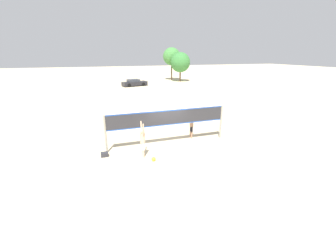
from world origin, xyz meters
TOP-DOWN VIEW (x-y plane):
  - ground_plane at (0.00, 0.00)m, footprint 200.00×200.00m
  - volleyball_net at (0.00, 0.00)m, footprint 8.18×0.12m
  - player_spiker at (-2.03, -1.35)m, footprint 0.28×0.71m
  - player_blocker at (2.01, 0.63)m, footprint 0.28×0.71m
  - volleyball at (-1.59, -2.08)m, footprint 0.24×0.24m
  - gear_bag at (-4.21, -0.53)m, footprint 0.43×0.34m
  - parked_car_near at (3.31, 29.26)m, footprint 4.92×2.72m
  - tree_left_cluster at (14.34, 33.50)m, footprint 4.25×4.25m
  - tree_right_cluster at (13.51, 36.74)m, footprint 3.93×3.93m

SIDE VIEW (x-z plane):
  - ground_plane at x=0.00m, z-range 0.00..0.00m
  - volleyball at x=-1.59m, z-range 0.00..0.24m
  - gear_bag at x=-4.21m, z-range 0.00..0.24m
  - parked_car_near at x=3.31m, z-range -0.05..1.23m
  - player_spiker at x=-2.03m, z-range 0.06..2.22m
  - player_blocker at x=2.01m, z-range 0.06..2.22m
  - volleyball_net at x=0.00m, z-range 0.51..2.90m
  - tree_left_cluster at x=14.34m, z-range 0.97..7.18m
  - tree_right_cluster at x=13.51m, z-range 1.64..8.88m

